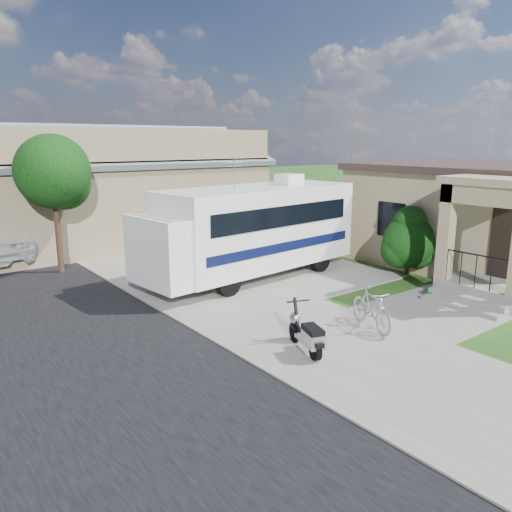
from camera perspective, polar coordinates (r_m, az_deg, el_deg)
ground at (r=12.39m, az=8.98°, el=-7.63°), size 120.00×120.00×0.00m
sidewalk_slab at (r=19.90m, az=-14.42°, el=0.10°), size 4.00×80.00×0.06m
driveway_slab at (r=16.51m, az=1.30°, el=-2.12°), size 7.00×6.00×0.05m
walk_slab at (r=14.08m, az=20.50°, el=-5.66°), size 4.00×3.00×0.05m
house at (r=19.89m, az=24.13°, el=4.49°), size 9.47×7.80×3.54m
warehouse at (r=23.60m, az=-16.28°, el=6.78°), size 12.50×8.40×5.04m
street_tree_a at (r=17.67m, az=-21.91°, el=8.56°), size 2.44×2.40×4.58m
motorhome at (r=15.80m, az=-0.56°, el=3.22°), size 7.69×3.10×3.84m
shrub at (r=17.10m, az=17.03°, el=1.80°), size 1.88×1.79×2.30m
scooter at (r=10.45m, az=5.85°, el=-8.89°), size 0.76×1.46×0.99m
bicycle at (r=11.94m, az=13.05°, el=-6.11°), size 0.94×1.69×0.98m
garden_hose at (r=14.99m, az=19.57°, el=-4.19°), size 0.42×0.42×0.19m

